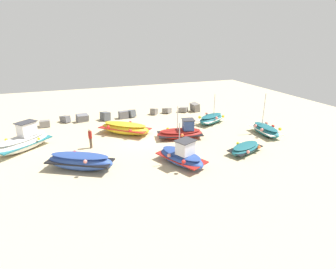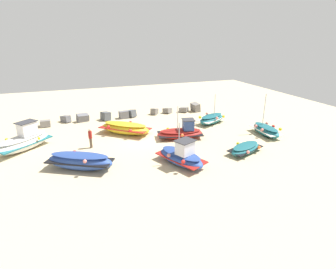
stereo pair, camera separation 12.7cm
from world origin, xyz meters
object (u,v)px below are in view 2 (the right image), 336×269
fishing_boat_4 (266,130)px  fishing_boat_6 (24,141)px  fishing_boat_7 (181,156)px  fishing_boat_1 (212,119)px  person_walking (90,137)px  fishing_boat_5 (125,128)px  fishing_boat_0 (181,133)px  fishing_boat_2 (80,161)px  fishing_boat_3 (245,149)px

fishing_boat_4 → fishing_boat_6: (-22.20, 4.13, 0.27)m
fishing_boat_4 → fishing_boat_7: bearing=-69.8°
fishing_boat_1 → person_walking: size_ratio=2.30×
fishing_boat_1 → fishing_boat_4: size_ratio=1.00×
fishing_boat_4 → fishing_boat_7: size_ratio=0.89×
fishing_boat_5 → fishing_boat_6: bearing=46.3°
fishing_boat_7 → person_walking: bearing=-156.3°
fishing_boat_0 → fishing_boat_1: (5.01, 3.10, -0.02)m
fishing_boat_2 → fishing_boat_3: (13.30, -1.69, -0.26)m
fishing_boat_2 → fishing_boat_6: fishing_boat_6 is taller
person_walking → fishing_boat_2: bearing=109.1°
fishing_boat_6 → fishing_boat_4: bearing=-52.6°
fishing_boat_0 → fishing_boat_4: (8.29, -2.09, -0.03)m
fishing_boat_2 → fishing_boat_7: bearing=-164.9°
fishing_boat_2 → person_walking: size_ratio=2.93×
fishing_boat_3 → fishing_boat_5: (-8.63, 8.18, 0.21)m
fishing_boat_4 → fishing_boat_6: fishing_boat_4 is taller
fishing_boat_5 → person_walking: size_ratio=3.01×
fishing_boat_1 → fishing_boat_3: fishing_boat_1 is taller
fishing_boat_4 → fishing_boat_7: fishing_boat_4 is taller
fishing_boat_4 → person_walking: bearing=-95.3°
fishing_boat_4 → fishing_boat_5: bearing=-108.1°
fishing_boat_4 → person_walking: (-16.73, 2.50, 0.51)m
fishing_boat_3 → fishing_boat_4: fishing_boat_4 is taller
fishing_boat_1 → fishing_boat_4: 6.15m
fishing_boat_4 → person_walking: size_ratio=2.30×
fishing_boat_6 → fishing_boat_7: 13.85m
fishing_boat_2 → fishing_boat_3: fishing_boat_2 is taller
fishing_boat_4 → fishing_boat_6: 22.58m
fishing_boat_1 → fishing_boat_3: size_ratio=1.10×
fishing_boat_0 → fishing_boat_3: size_ratio=1.27×
fishing_boat_0 → fishing_boat_6: 14.06m
fishing_boat_1 → fishing_boat_2: size_ratio=0.78×
fishing_boat_5 → fishing_boat_6: fishing_boat_6 is taller
fishing_boat_0 → fishing_boat_1: bearing=43.1°
fishing_boat_3 → person_walking: person_walking is taller
fishing_boat_0 → fishing_boat_4: 8.55m
fishing_boat_3 → fishing_boat_4: 5.45m
fishing_boat_2 → fishing_boat_6: size_ratio=1.09×
fishing_boat_7 → fishing_boat_2: bearing=-128.0°
fishing_boat_5 → fishing_boat_4: bearing=-161.3°
fishing_boat_0 → fishing_boat_5: 5.72m
fishing_boat_4 → person_walking: 16.92m
fishing_boat_3 → fishing_boat_4: bearing=-166.8°
fishing_boat_6 → fishing_boat_3: bearing=-64.2°
fishing_boat_1 → person_walking: fishing_boat_1 is taller
fishing_boat_7 → fishing_boat_3: bearing=67.1°
fishing_boat_3 → fishing_boat_4: (4.51, 3.05, 0.13)m
fishing_boat_5 → fishing_boat_7: size_ratio=1.17×
fishing_boat_7 → fishing_boat_6: bearing=-146.0°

